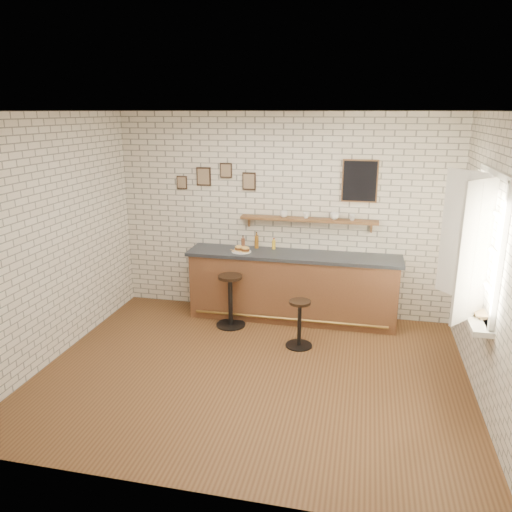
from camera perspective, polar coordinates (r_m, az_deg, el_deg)
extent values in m
plane|color=brown|center=(6.11, -0.40, -13.14)|extent=(5.00, 5.00, 0.00)
cube|color=brown|center=(7.40, 4.18, -3.68)|extent=(3.00, 0.58, 0.96)
cube|color=#2D333A|center=(7.24, 4.27, 0.07)|extent=(3.10, 0.62, 0.05)
cylinder|color=olive|center=(7.24, 3.75, -7.21)|extent=(2.79, 0.04, 0.04)
cylinder|color=white|center=(7.31, -1.67, 0.52)|extent=(0.28, 0.28, 0.01)
cylinder|color=#E1A74F|center=(7.32, -1.20, 0.59)|extent=(0.05, 0.05, 0.00)
cylinder|color=#E1A74F|center=(7.30, -1.48, 0.56)|extent=(0.05, 0.05, 0.00)
cylinder|color=#E1A74F|center=(7.41, -2.38, 0.79)|extent=(0.06, 0.06, 0.00)
cylinder|color=#E1A74F|center=(7.33, -1.27, 0.63)|extent=(0.06, 0.06, 0.00)
cylinder|color=#E1A74F|center=(7.30, -2.61, 0.55)|extent=(0.06, 0.06, 0.00)
cylinder|color=#E1A74F|center=(7.31, -1.23, 0.58)|extent=(0.04, 0.04, 0.00)
cylinder|color=#E1A74F|center=(7.26, -1.89, 0.45)|extent=(0.05, 0.05, 0.00)
cylinder|color=#E1A74F|center=(7.28, -2.58, 0.51)|extent=(0.04, 0.04, 0.00)
cylinder|color=#E1A74F|center=(7.37, -2.81, 0.69)|extent=(0.05, 0.05, 0.00)
cylinder|color=#E1A74F|center=(7.26, -1.39, 0.48)|extent=(0.06, 0.06, 0.00)
cylinder|color=#E1A74F|center=(7.36, -2.34, 0.68)|extent=(0.04, 0.04, 0.00)
cylinder|color=#E1A74F|center=(7.29, -1.56, 0.54)|extent=(0.05, 0.05, 0.00)
cylinder|color=#E1A74F|center=(7.32, -1.22, 0.61)|extent=(0.05, 0.05, 0.00)
cylinder|color=#E1A74F|center=(7.30, -1.48, 0.56)|extent=(0.05, 0.05, 0.00)
cylinder|color=brown|center=(7.54, -1.49, 1.53)|extent=(0.06, 0.06, 0.14)
cylinder|color=brown|center=(7.52, -1.50, 2.16)|extent=(0.02, 0.02, 0.03)
cylinder|color=black|center=(7.52, -1.50, 2.32)|extent=(0.02, 0.02, 0.01)
cylinder|color=beige|center=(7.50, 0.10, 1.50)|extent=(0.05, 0.05, 0.16)
cylinder|color=beige|center=(7.47, 0.10, 2.22)|extent=(0.02, 0.02, 0.04)
cylinder|color=black|center=(7.47, 0.10, 2.39)|extent=(0.02, 0.02, 0.01)
cylinder|color=#945A17|center=(7.49, 0.07, 1.63)|extent=(0.06, 0.06, 0.19)
cylinder|color=#945A17|center=(7.46, 0.07, 2.51)|extent=(0.02, 0.02, 0.04)
cylinder|color=black|center=(7.46, 0.07, 2.72)|extent=(0.02, 0.02, 0.01)
cylinder|color=yellow|center=(7.45, 2.05, 1.29)|extent=(0.05, 0.05, 0.13)
cylinder|color=yellow|center=(7.43, 2.05, 1.88)|extent=(0.02, 0.02, 0.03)
cylinder|color=maroon|center=(7.42, 2.06, 2.02)|extent=(0.03, 0.03, 0.01)
cylinder|color=black|center=(7.33, -2.90, -7.83)|extent=(0.42, 0.42, 0.02)
cylinder|color=black|center=(7.19, -2.94, -5.21)|extent=(0.06, 0.06, 0.70)
cylinder|color=black|center=(7.06, -2.98, -2.40)|extent=(0.36, 0.36, 0.04)
cylinder|color=black|center=(6.75, 4.91, -10.12)|extent=(0.35, 0.35, 0.02)
cylinder|color=black|center=(6.62, 4.98, -7.78)|extent=(0.05, 0.05, 0.59)
cylinder|color=black|center=(6.50, 5.05, -5.29)|extent=(0.36, 0.36, 0.04)
cube|color=brown|center=(7.29, 5.99, 4.15)|extent=(2.00, 0.18, 0.04)
cube|color=brown|center=(7.53, -0.79, 4.00)|extent=(0.03, 0.04, 0.16)
cube|color=brown|center=(7.34, 13.05, 3.25)|extent=(0.03, 0.04, 0.16)
imported|color=white|center=(7.33, 3.20, 4.80)|extent=(0.16, 0.16, 0.09)
imported|color=white|center=(7.28, 5.74, 4.65)|extent=(0.13, 0.13, 0.08)
imported|color=white|center=(7.25, 8.97, 4.53)|extent=(0.17, 0.17, 0.10)
imported|color=white|center=(7.24, 10.96, 4.35)|extent=(0.11, 0.11, 0.08)
cube|color=black|center=(7.62, -5.99, 9.02)|extent=(0.22, 0.02, 0.28)
cube|color=black|center=(7.50, -3.44, 9.74)|extent=(0.18, 0.02, 0.22)
cube|color=black|center=(7.43, -0.79, 8.54)|extent=(0.20, 0.02, 0.26)
cube|color=black|center=(7.75, -8.46, 8.31)|extent=(0.16, 0.02, 0.20)
cube|color=black|center=(7.23, 11.78, 8.39)|extent=(0.46, 0.02, 0.56)
cube|color=white|center=(6.00, 23.35, -5.63)|extent=(0.20, 1.35, 0.06)
cube|color=white|center=(5.67, 25.76, 8.58)|extent=(0.05, 1.30, 0.06)
cube|color=white|center=(6.02, 24.00, -5.66)|extent=(0.05, 1.30, 0.06)
cube|color=white|center=(5.23, 26.15, -0.42)|extent=(0.05, 0.06, 1.50)
cube|color=white|center=(6.37, 23.78, 2.62)|extent=(0.05, 0.06, 1.50)
cube|color=white|center=(5.48, 23.94, 0.55)|extent=(0.40, 0.46, 1.46)
cube|color=white|center=(6.05, 22.90, 2.06)|extent=(0.40, 0.46, 1.46)
imported|color=tan|center=(5.74, 23.65, -6.21)|extent=(0.26, 0.29, 0.02)
imported|color=tan|center=(5.75, 23.64, -5.95)|extent=(0.19, 0.25, 0.02)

